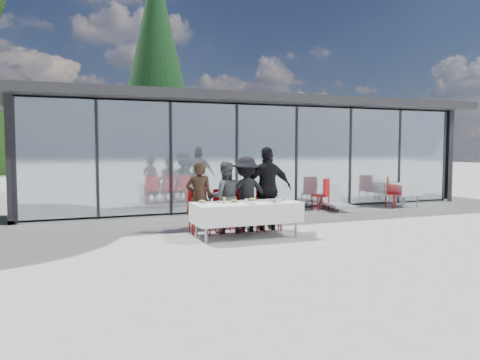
# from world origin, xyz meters

# --- Properties ---
(ground) EXTENTS (90.00, 90.00, 0.00)m
(ground) POSITION_xyz_m (0.00, 0.00, 0.00)
(ground) COLOR #A2A09A
(ground) RESTS_ON ground
(pavilion) EXTENTS (14.80, 8.80, 3.44)m
(pavilion) POSITION_xyz_m (2.00, 8.16, 2.15)
(pavilion) COLOR gray
(pavilion) RESTS_ON ground
(treeline) EXTENTS (62.50, 2.00, 4.40)m
(treeline) POSITION_xyz_m (-2.00, 28.00, 2.20)
(treeline) COLOR #193711
(treeline) RESTS_ON ground
(dining_table) EXTENTS (2.26, 0.96, 0.75)m
(dining_table) POSITION_xyz_m (-0.10, 0.46, 0.54)
(dining_table) COLOR white
(dining_table) RESTS_ON ground
(diner_a) EXTENTS (0.73, 0.73, 1.61)m
(diner_a) POSITION_xyz_m (-0.94, 1.15, 0.81)
(diner_a) COLOR #2F1F15
(diner_a) RESTS_ON ground
(diner_chair_a) EXTENTS (0.44, 0.44, 0.97)m
(diner_chair_a) POSITION_xyz_m (-0.94, 1.21, 0.54)
(diner_chair_a) COLOR red
(diner_chair_a) RESTS_ON ground
(diner_b) EXTENTS (0.90, 0.90, 1.60)m
(diner_b) POSITION_xyz_m (-0.34, 1.15, 0.80)
(diner_b) COLOR #484848
(diner_b) RESTS_ON ground
(diner_chair_b) EXTENTS (0.44, 0.44, 0.97)m
(diner_chair_b) POSITION_xyz_m (-0.34, 1.21, 0.54)
(diner_chair_b) COLOR red
(diner_chair_b) RESTS_ON ground
(diner_c) EXTENTS (1.19, 1.19, 1.71)m
(diner_c) POSITION_xyz_m (0.17, 1.15, 0.86)
(diner_c) COLOR black
(diner_c) RESTS_ON ground
(diner_chair_c) EXTENTS (0.44, 0.44, 0.97)m
(diner_chair_c) POSITION_xyz_m (0.17, 1.21, 0.54)
(diner_chair_c) COLOR red
(diner_chair_c) RESTS_ON ground
(diner_d) EXTENTS (1.27, 1.27, 1.93)m
(diner_d) POSITION_xyz_m (0.71, 1.15, 0.96)
(diner_d) COLOR black
(diner_d) RESTS_ON ground
(diner_chair_d) EXTENTS (0.44, 0.44, 0.97)m
(diner_chair_d) POSITION_xyz_m (0.71, 1.21, 0.54)
(diner_chair_d) COLOR red
(diner_chair_d) RESTS_ON ground
(plate_a) EXTENTS (0.27, 0.27, 0.07)m
(plate_a) POSITION_xyz_m (-1.01, 0.68, 0.78)
(plate_a) COLOR white
(plate_a) RESTS_ON dining_table
(plate_b) EXTENTS (0.27, 0.27, 0.07)m
(plate_b) POSITION_xyz_m (-0.35, 0.53, 0.78)
(plate_b) COLOR white
(plate_b) RESTS_ON dining_table
(plate_c) EXTENTS (0.27, 0.27, 0.07)m
(plate_c) POSITION_xyz_m (0.10, 0.66, 0.78)
(plate_c) COLOR white
(plate_c) RESTS_ON dining_table
(plate_d) EXTENTS (0.27, 0.27, 0.07)m
(plate_d) POSITION_xyz_m (0.79, 0.55, 0.78)
(plate_d) COLOR white
(plate_d) RESTS_ON dining_table
(plate_extra) EXTENTS (0.27, 0.27, 0.07)m
(plate_extra) POSITION_xyz_m (0.45, 0.19, 0.78)
(plate_extra) COLOR white
(plate_extra) RESTS_ON dining_table
(juice_bottle) EXTENTS (0.06, 0.06, 0.14)m
(juice_bottle) POSITION_xyz_m (-0.61, 0.41, 0.82)
(juice_bottle) COLOR #8CBE4F
(juice_bottle) RESTS_ON dining_table
(drinking_glasses) EXTENTS (0.90, 0.30, 0.10)m
(drinking_glasses) POSITION_xyz_m (0.32, 0.25, 0.80)
(drinking_glasses) COLOR silver
(drinking_glasses) RESTS_ON dining_table
(folded_eyeglasses) EXTENTS (0.14, 0.03, 0.01)m
(folded_eyeglasses) POSITION_xyz_m (-0.11, 0.13, 0.76)
(folded_eyeglasses) COLOR black
(folded_eyeglasses) RESTS_ON dining_table
(spare_table_right) EXTENTS (0.86, 0.86, 0.74)m
(spare_table_right) POSITION_xyz_m (6.58, 3.42, 0.55)
(spare_table_right) COLOR white
(spare_table_right) RESTS_ON ground
(spare_chair_a) EXTENTS (0.62, 0.62, 0.97)m
(spare_chair_a) POSITION_xyz_m (6.03, 3.36, 0.54)
(spare_chair_a) COLOR red
(spare_chair_a) RESTS_ON ground
(spare_chair_b) EXTENTS (0.62, 0.62, 0.97)m
(spare_chair_b) POSITION_xyz_m (3.68, 3.60, 0.54)
(spare_chair_b) COLOR red
(spare_chair_b) RESTS_ON ground
(lounger) EXTENTS (0.85, 1.42, 0.72)m
(lounger) POSITION_xyz_m (4.10, 3.56, 0.26)
(lounger) COLOR silver
(lounger) RESTS_ON ground
(conifer_tree) EXTENTS (4.00, 4.00, 10.50)m
(conifer_tree) POSITION_xyz_m (0.50, 13.00, 5.99)
(conifer_tree) COLOR #382316
(conifer_tree) RESTS_ON ground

